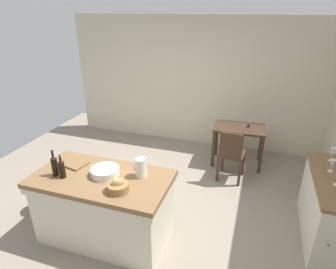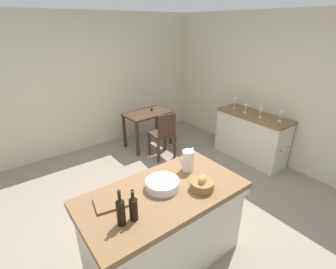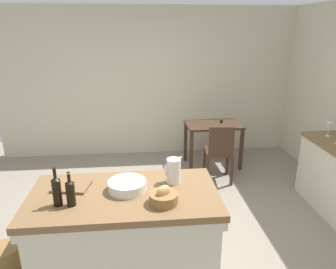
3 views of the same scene
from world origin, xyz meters
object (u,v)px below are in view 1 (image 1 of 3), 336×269
object	(u,v)px
cutting_board	(74,163)
wine_bottle_dark	(62,169)
wooden_chair	(231,154)
wine_glass_middle	(332,163)
pitcher	(141,167)
wicker_hamper	(41,202)
writing_desk	(239,133)
wine_bottle_amber	(55,165)
side_cabinet	(329,209)
bread_basket	(118,187)
wine_glass_right	(333,152)
island_table	(104,205)
wash_bowl	(105,172)

from	to	relation	value
cutting_board	wine_bottle_dark	distance (m)	0.32
wooden_chair	wine_glass_middle	size ratio (longest dim) A/B	5.66
pitcher	wicker_hamper	distance (m)	1.82
wooden_chair	writing_desk	bearing A→B (deg)	85.46
writing_desk	wine_bottle_amber	bearing A→B (deg)	-126.29
cutting_board	wine_bottle_dark	bearing A→B (deg)	-79.16
side_cabinet	bread_basket	bearing A→B (deg)	-155.98
wine_glass_right	cutting_board	bearing A→B (deg)	-159.87
wicker_hamper	island_table	bearing A→B (deg)	-7.48
wash_bowl	pitcher	bearing A→B (deg)	13.79
wine_glass_right	wine_bottle_dark	bearing A→B (deg)	-154.74
side_cabinet	wicker_hamper	size ratio (longest dim) A/B	4.55
cutting_board	wash_bowl	bearing A→B (deg)	-10.84
side_cabinet	wine_bottle_amber	bearing A→B (deg)	-162.86
side_cabinet	wine_glass_right	size ratio (longest dim) A/B	7.13
wine_glass_middle	wicker_hamper	world-z (taller)	wine_glass_middle
wine_bottle_dark	wine_glass_right	bearing A→B (deg)	25.26
bread_basket	wine_glass_right	size ratio (longest dim) A/B	1.25
side_cabinet	wine_bottle_dark	world-z (taller)	wine_bottle_dark
wine_bottle_amber	wicker_hamper	world-z (taller)	wine_bottle_amber
wine_bottle_dark	wine_bottle_amber	xyz separation A→B (m)	(-0.11, 0.01, 0.01)
pitcher	wine_bottle_amber	distance (m)	1.01
wicker_hamper	pitcher	bearing A→B (deg)	0.14
bread_basket	wine_bottle_amber	distance (m)	0.85
island_table	pitcher	world-z (taller)	pitcher
wine_bottle_amber	wine_glass_middle	size ratio (longest dim) A/B	2.02
island_table	wash_bowl	world-z (taller)	wash_bowl
writing_desk	wash_bowl	xyz separation A→B (m)	(-1.35, -2.39, 0.32)
island_table	bread_basket	xyz separation A→B (m)	(0.33, -0.19, 0.47)
side_cabinet	writing_desk	size ratio (longest dim) A/B	1.46
writing_desk	wicker_hamper	size ratio (longest dim) A/B	3.11
side_cabinet	wicker_hamper	distance (m)	3.86
wooden_chair	wine_glass_right	size ratio (longest dim) A/B	4.84
wash_bowl	island_table	bearing A→B (deg)	-119.36
pitcher	cutting_board	distance (m)	0.92
side_cabinet	writing_desk	xyz separation A→B (m)	(-1.26, 1.61, 0.17)
wine_bottle_dark	wicker_hamper	bearing A→B (deg)	157.81
pitcher	wine_glass_right	world-z (taller)	pitcher
island_table	wine_bottle_amber	world-z (taller)	wine_bottle_amber
writing_desk	wicker_hamper	xyz separation A→B (m)	(-2.53, -2.29, -0.47)
writing_desk	bread_basket	xyz separation A→B (m)	(-1.05, -2.64, 0.33)
writing_desk	wine_glass_right	xyz separation A→B (m)	(1.25, -1.16, 0.40)
writing_desk	wash_bowl	size ratio (longest dim) A/B	2.74
cutting_board	wicker_hamper	world-z (taller)	cutting_board
bread_basket	wine_glass_right	bearing A→B (deg)	32.68
wooden_chair	cutting_board	distance (m)	2.49
island_table	side_cabinet	bearing A→B (deg)	17.55
wash_bowl	wine_glass_right	size ratio (longest dim) A/B	1.78
wine_glass_middle	wash_bowl	bearing A→B (deg)	-159.75
side_cabinet	pitcher	size ratio (longest dim) A/B	4.87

